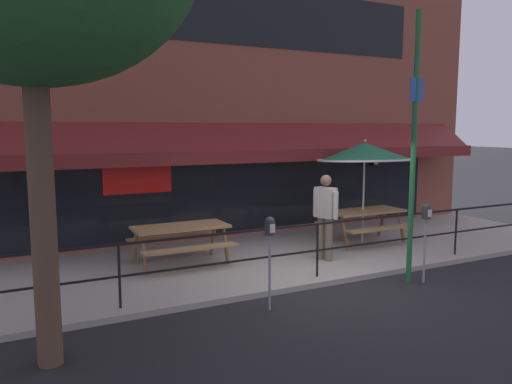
% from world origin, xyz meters
% --- Properties ---
extents(ground_plane, '(120.00, 120.00, 0.00)m').
position_xyz_m(ground_plane, '(0.00, 0.00, 0.00)').
color(ground_plane, black).
extents(patio_deck, '(15.00, 4.00, 0.10)m').
position_xyz_m(patio_deck, '(0.00, 2.00, 0.05)').
color(patio_deck, '#9E998E').
rests_on(patio_deck, ground).
extents(restaurant_building, '(15.00, 1.60, 7.64)m').
position_xyz_m(restaurant_building, '(0.00, 4.22, 3.79)').
color(restaurant_building, brown).
rests_on(restaurant_building, ground).
extents(patio_railing, '(13.84, 0.04, 0.97)m').
position_xyz_m(patio_railing, '(0.00, 0.30, 0.80)').
color(patio_railing, black).
rests_on(patio_railing, patio_deck).
extents(picnic_table_left, '(1.80, 1.42, 0.76)m').
position_xyz_m(picnic_table_left, '(-1.90, 2.15, 0.71)').
color(picnic_table_left, '#997047').
rests_on(picnic_table_left, patio_deck).
extents(picnic_table_centre, '(1.80, 1.42, 0.76)m').
position_xyz_m(picnic_table_centre, '(2.45, 2.01, 0.71)').
color(picnic_table_centre, '#997047').
rests_on(picnic_table_centre, patio_deck).
extents(patio_umbrella_centre, '(2.14, 2.14, 2.38)m').
position_xyz_m(patio_umbrella_centre, '(2.45, 2.08, 2.18)').
color(patio_umbrella_centre, '#B7B2A8').
rests_on(patio_umbrella_centre, patio_deck).
extents(pedestrian_walking, '(0.33, 0.60, 1.71)m').
position_xyz_m(pedestrian_walking, '(0.78, 1.19, 1.06)').
color(pedestrian_walking, '#665B4C').
rests_on(pedestrian_walking, patio_deck).
extents(parking_meter_near, '(0.15, 0.16, 1.42)m').
position_xyz_m(parking_meter_near, '(-1.41, -0.52, 1.15)').
color(parking_meter_near, gray).
rests_on(parking_meter_near, ground).
extents(parking_meter_far, '(0.15, 0.16, 1.42)m').
position_xyz_m(parking_meter_far, '(1.65, -0.60, 1.15)').
color(parking_meter_far, gray).
rests_on(parking_meter_far, ground).
extents(street_sign_pole, '(0.28, 0.09, 4.67)m').
position_xyz_m(street_sign_pole, '(1.44, -0.45, 2.39)').
color(street_sign_pole, '#1E6033').
rests_on(street_sign_pole, ground).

